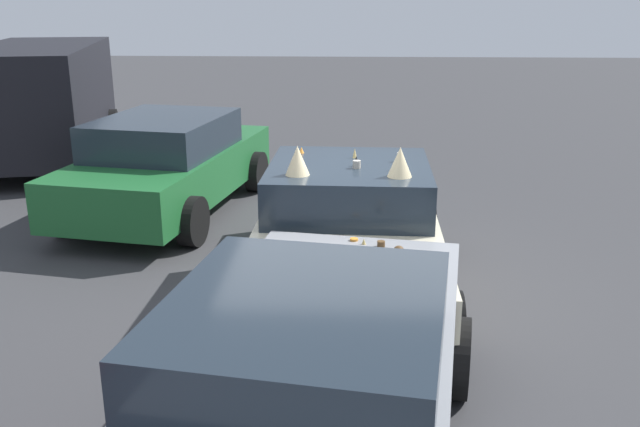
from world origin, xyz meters
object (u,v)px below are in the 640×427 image
parked_van_far_left (40,97)px  parked_sedan_row_back_center (310,395)px  art_car_decorated (349,231)px  parked_sedan_near_right (168,164)px

parked_van_far_left → parked_sedan_row_back_center: parked_van_far_left is taller
parked_van_far_left → parked_sedan_row_back_center: (-9.23, -5.70, -0.50)m
art_car_decorated → parked_sedan_row_back_center: 3.20m
art_car_decorated → parked_sedan_row_back_center: size_ratio=0.95×
parked_sedan_row_back_center → parked_sedan_near_right: bearing=31.3°
art_car_decorated → parked_van_far_left: 8.48m
parked_van_far_left → parked_sedan_near_right: parked_van_far_left is taller
art_car_decorated → parked_sedan_near_right: art_car_decorated is taller
art_car_decorated → parked_sedan_row_back_center: (-3.19, 0.22, 0.03)m
art_car_decorated → parked_sedan_near_right: bearing=-135.4°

